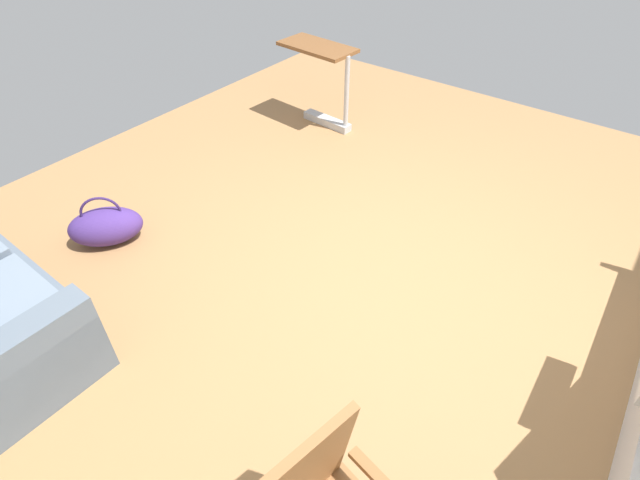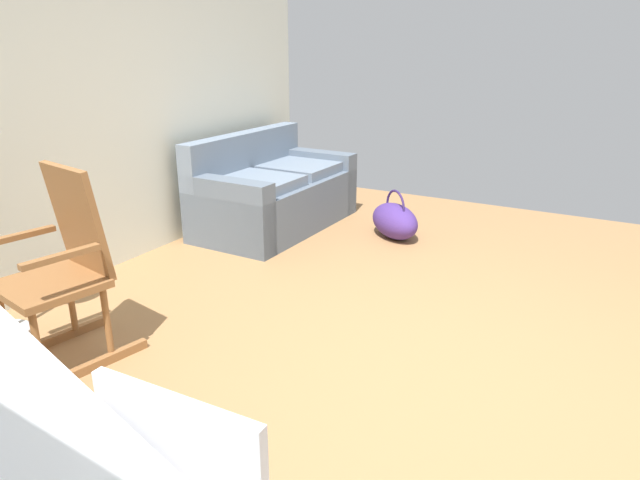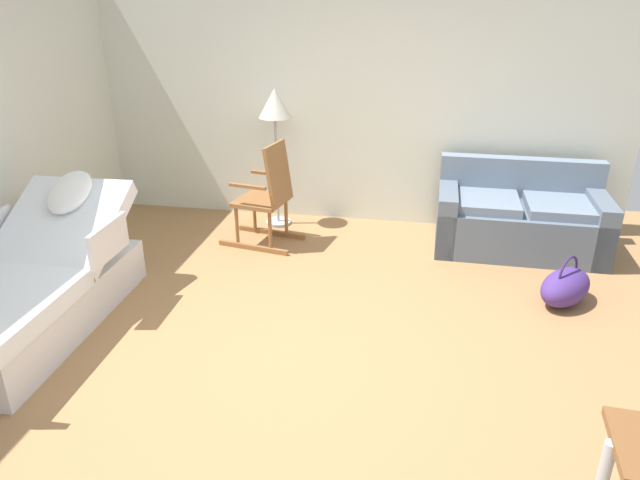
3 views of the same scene
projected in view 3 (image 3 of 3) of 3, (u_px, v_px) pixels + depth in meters
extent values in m
plane|color=#9E7247|center=(303.00, 346.00, 4.27)|extent=(6.94, 6.94, 0.00)
cube|color=silver|center=(354.00, 98.00, 6.17)|extent=(5.75, 0.10, 2.70)
cube|color=silver|center=(36.00, 307.00, 4.45)|extent=(0.92, 1.95, 0.35)
cube|color=white|center=(63.00, 225.00, 4.73)|extent=(0.93, 0.92, 0.57)
ellipsoid|color=white|center=(70.00, 192.00, 4.80)|extent=(0.35, 0.50, 0.35)
cube|color=silver|center=(108.00, 241.00, 4.47)|extent=(0.05, 0.56, 0.28)
cylinder|color=black|center=(55.00, 272.00, 5.27)|extent=(0.10, 0.10, 0.10)
cylinder|color=black|center=(130.00, 278.00, 5.17)|extent=(0.10, 0.10, 0.10)
cylinder|color=black|center=(17.00, 390.00, 3.72)|extent=(0.10, 0.10, 0.10)
cube|color=slate|center=(518.00, 228.00, 5.78)|extent=(1.61, 0.88, 0.45)
cube|color=slate|center=(483.00, 202.00, 5.70)|extent=(0.68, 0.66, 0.10)
cube|color=slate|center=(563.00, 207.00, 5.57)|extent=(0.68, 0.66, 0.10)
cube|color=slate|center=(520.00, 177.00, 5.92)|extent=(1.60, 0.19, 0.40)
cube|color=slate|center=(446.00, 216.00, 5.87)|extent=(0.19, 0.85, 0.60)
cube|color=slate|center=(596.00, 227.00, 5.62)|extent=(0.19, 0.85, 0.60)
cube|color=brown|center=(272.00, 232.00, 6.21)|extent=(0.75, 0.18, 0.05)
cube|color=brown|center=(253.00, 248.00, 5.84)|extent=(0.75, 0.18, 0.05)
cylinder|color=brown|center=(237.00, 223.00, 5.83)|extent=(0.04, 0.04, 0.40)
cylinder|color=brown|center=(254.00, 211.00, 6.16)|extent=(0.04, 0.04, 0.40)
cylinder|color=brown|center=(270.00, 228.00, 5.71)|extent=(0.04, 0.04, 0.40)
cylinder|color=brown|center=(286.00, 215.00, 6.04)|extent=(0.04, 0.04, 0.40)
cube|color=brown|center=(261.00, 201.00, 5.85)|extent=(0.54, 0.56, 0.04)
cube|color=brown|center=(278.00, 174.00, 5.67)|extent=(0.20, 0.45, 0.60)
cube|color=brown|center=(248.00, 186.00, 5.58)|extent=(0.39, 0.12, 0.03)
cube|color=brown|center=(269.00, 173.00, 5.97)|extent=(0.39, 0.12, 0.03)
cylinder|color=#B2B5BA|center=(278.00, 222.00, 6.51)|extent=(0.28, 0.28, 0.03)
cylinder|color=#B2B5BA|center=(277.00, 171.00, 6.28)|extent=(0.03, 0.03, 1.15)
cone|color=beige|center=(275.00, 103.00, 5.99)|extent=(0.34, 0.34, 0.30)
ellipsoid|color=#472D7A|center=(565.00, 287.00, 4.79)|extent=(0.60, 0.64, 0.30)
torus|color=#312055|center=(568.00, 273.00, 4.74)|extent=(0.20, 0.25, 0.30)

